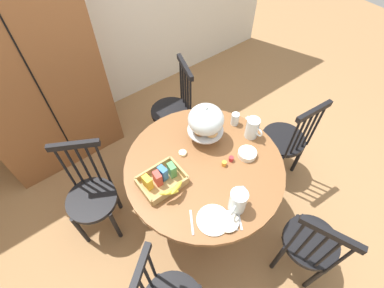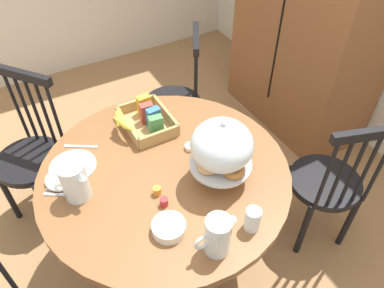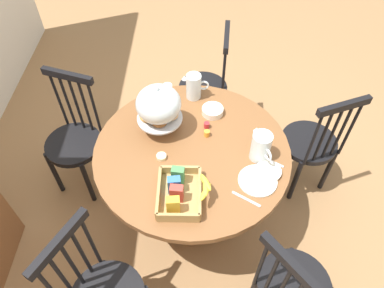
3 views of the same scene
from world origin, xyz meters
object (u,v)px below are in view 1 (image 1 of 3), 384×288
Objects in this scene: windsor_chair_by_cabinet at (92,197)px; pastry_stand_with_dome at (206,121)px; cereal_basket at (162,180)px; china_plate_large at (213,220)px; windsor_chair_far_side at (310,244)px; windsor_chair_near_window at (173,111)px; wooden_armoire at (29,73)px; cereal_bowl at (247,154)px; windsor_chair_host_seat at (285,141)px; drinking_glass at (235,119)px; china_plate_small at (227,221)px; orange_juice_pitcher at (238,202)px; butter_dish at (183,153)px; dining_table at (203,180)px; milk_pitcher at (252,129)px.

pastry_stand_with_dome reaches higher than windsor_chair_by_cabinet.
windsor_chair_by_cabinet reaches higher than cereal_basket.
pastry_stand_with_dome is 0.72m from china_plate_large.
windsor_chair_by_cabinet is 1.00× the size of windsor_chair_far_side.
cereal_basket is (-0.63, -0.79, 0.33)m from windsor_chair_near_window.
cereal_bowl is at bearing -58.52° from wooden_armoire.
windsor_chair_far_side is 1.15m from cereal_basket.
drinking_glass is at bearing 147.69° from windsor_chair_host_seat.
cereal_bowl is at bearing 32.71° from china_plate_small.
orange_juice_pitcher is at bearing -8.08° from china_plate_large.
wooden_armoire is 6.20× the size of cereal_basket.
windsor_chair_by_cabinet is at bearing 167.07° from drinking_glass.
windsor_chair_far_side is at bearing -42.12° from china_plate_large.
windsor_chair_far_side is 5.16× the size of orange_juice_pitcher.
windsor_chair_host_seat is 1.15m from china_plate_small.
wooden_armoire is 2.01× the size of windsor_chair_host_seat.
windsor_chair_near_window is 1.02m from cereal_bowl.
orange_juice_pitcher is at bearing -143.59° from cereal_bowl.
china_plate_large is 1.47× the size of china_plate_small.
windsor_chair_host_seat is at bearing 17.63° from china_plate_small.
china_plate_small is 0.63m from butter_dish.
windsor_chair_by_cabinet is at bearing 149.58° from dining_table.
windsor_chair_by_cabinet reaches higher than butter_dish.
milk_pitcher is 1.31× the size of cereal_bowl.
drinking_glass is at bearing -5.98° from pastry_stand_with_dome.
windsor_chair_by_cabinet is (-0.77, 0.45, -0.07)m from dining_table.
butter_dish is (-0.38, 0.31, -0.01)m from cereal_bowl.
pastry_stand_with_dome is 1.82× the size of orange_juice_pitcher.
windsor_chair_near_window is at bearing 70.10° from china_plate_small.
drinking_glass reaches higher than cereal_bowl.
windsor_chair_host_seat reaches higher than butter_dish.
pastry_stand_with_dome is (-0.72, 0.30, 0.48)m from windsor_chair_host_seat.
windsor_chair_far_side is at bearing -83.11° from pastry_stand_with_dome.
drinking_glass is (0.29, -0.03, -0.14)m from pastry_stand_with_dome.
dining_table is at bearing -159.67° from drinking_glass.
china_plate_large is at bearing -121.55° from dining_table.
windsor_chair_host_seat is at bearing -45.49° from wooden_armoire.
china_plate_small is at bearing -110.87° from dining_table.
pastry_stand_with_dome reaches higher than china_plate_small.
pastry_stand_with_dome is (0.86, -1.31, -0.05)m from wooden_armoire.
cereal_basket is 2.11× the size of china_plate_small.
orange_juice_pitcher is 1.03× the size of milk_pitcher.
wooden_armoire is 14.00× the size of cereal_bowl.
pastry_stand_with_dome is (0.94, -0.25, 0.48)m from windsor_chair_by_cabinet.
drinking_glass is at bearing 80.84° from windsor_chair_far_side.
windsor_chair_near_window is 0.94m from milk_pitcher.
cereal_bowl is at bearing -116.37° from drinking_glass.
butter_dish is at bearing 73.71° from china_plate_large.
windsor_chair_near_window is at bearing 101.73° from milk_pitcher.
windsor_chair_by_cabinet is 8.86× the size of drinking_glass.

